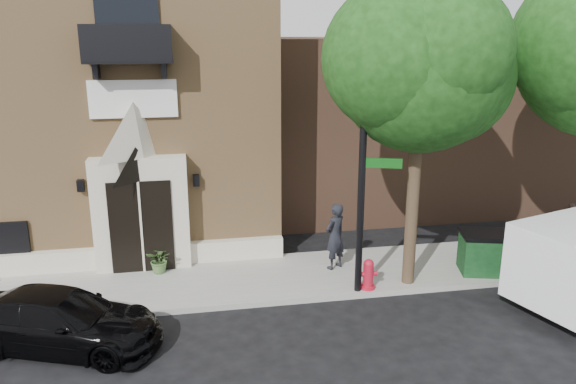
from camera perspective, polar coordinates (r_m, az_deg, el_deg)
The scene contains 12 objects.
ground at distance 14.21m, azimuth -10.80°, elevation -12.10°, with size 120.00×120.00×0.00m, color black.
sidewalk at distance 15.53m, azimuth -7.08°, elevation -9.08°, with size 42.00×3.00×0.15m, color gray.
church at distance 20.88m, azimuth -19.81°, elevation 9.60°, with size 12.20×11.01×9.30m.
neighbour_building at distance 24.76m, azimuth 17.96°, elevation 7.27°, with size 18.00×8.00×6.40m, color brown.
street_tree_left at distance 14.13m, azimuth 13.67°, elevation 12.48°, with size 4.97×4.38×7.77m.
black_sedan at distance 13.32m, azimuth -22.06°, elevation -12.00°, with size 1.77×4.37×1.27m, color black.
street_sign at distance 13.82m, azimuth 7.63°, elevation 2.64°, with size 1.01×1.23×6.59m.
fire_hydrant at distance 14.87m, azimuth 8.15°, elevation -8.27°, with size 0.47×0.37×0.82m.
dumpster at distance 16.63m, azimuth 20.11°, elevation -5.77°, with size 1.97×1.42×1.16m.
planter at distance 16.07m, azimuth -12.88°, elevation -6.71°, with size 0.69×0.60×0.76m, color #4B7037.
pedestrian_near at distance 15.81m, azimuth 4.81°, elevation -4.50°, with size 0.69×0.46×1.90m, color black.
pedestrian_far at distance 19.02m, azimuth 26.80°, elevation -3.23°, with size 0.75×0.59×1.55m, color black.
Camera 1 is at (0.34, -12.57, 6.62)m, focal length 35.00 mm.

